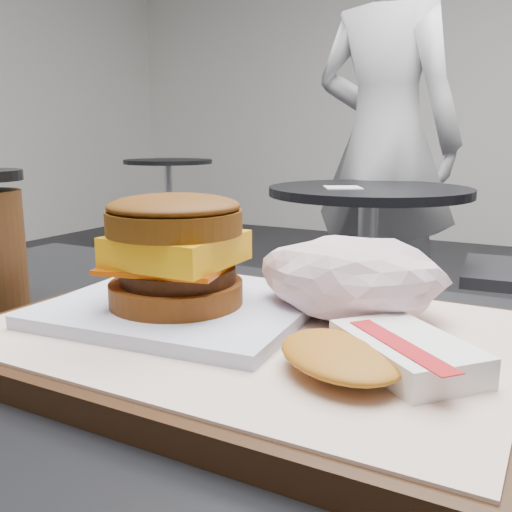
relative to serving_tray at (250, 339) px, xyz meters
The scene contains 8 objects.
serving_tray is the anchor object (origin of this frame).
breakfast_sandwich 0.08m from the serving_tray, behind, with size 0.21×0.19×0.09m.
hash_brown 0.11m from the serving_tray, 17.89° to the right, with size 0.13×0.13×0.02m.
crumpled_wrapper 0.09m from the serving_tray, 46.18° to the left, with size 0.14×0.11×0.06m, color white, non-canonical shape.
neighbor_table 1.66m from the serving_tray, 104.60° to the left, with size 0.70×0.70×0.75m.
napkin 1.58m from the serving_tray, 107.73° to the left, with size 0.12×0.12×0.00m, color silver.
patron 2.12m from the serving_tray, 103.80° to the left, with size 0.65×0.43×1.79m, color silver.
bg_table_mid 4.00m from the serving_tray, 128.12° to the left, with size 0.66×0.66×0.75m.
Camera 1 is at (0.25, -0.28, 0.92)m, focal length 40.00 mm.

